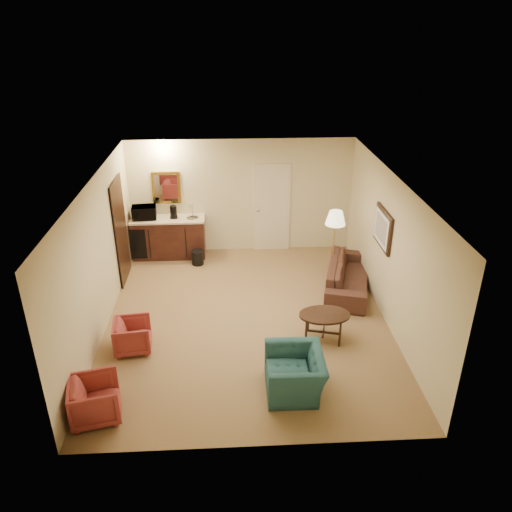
{
  "coord_description": "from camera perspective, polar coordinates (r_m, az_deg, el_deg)",
  "views": [
    {
      "loc": [
        -0.27,
        -7.68,
        5.0
      ],
      "look_at": [
        0.2,
        0.5,
        1.02
      ],
      "focal_mm": 35.0,
      "sensor_mm": 36.0,
      "label": 1
    }
  ],
  "objects": [
    {
      "name": "coffee_maker",
      "position": [
        11.21,
        -9.41,
        4.98
      ],
      "size": [
        0.18,
        0.18,
        0.28
      ],
      "primitive_type": "cylinder",
      "rotation": [
        0.0,
        0.0,
        -0.23
      ],
      "color": "black",
      "rests_on": "wetbar_cabinet"
    },
    {
      "name": "room_walls",
      "position": [
        9.07,
        -1.94,
        4.68
      ],
      "size": [
        5.02,
        6.01,
        2.61
      ],
      "color": "beige",
      "rests_on": "ground"
    },
    {
      "name": "sofa",
      "position": [
        10.09,
        10.55,
        -1.75
      ],
      "size": [
        1.11,
        2.1,
        0.79
      ],
      "primitive_type": "imported",
      "rotation": [
        0.0,
        0.0,
        1.3
      ],
      "color": "black",
      "rests_on": "ground"
    },
    {
      "name": "teal_armchair",
      "position": [
        7.4,
        4.48,
        -12.54
      ],
      "size": [
        0.62,
        0.95,
        0.83
      ],
      "primitive_type": "imported",
      "rotation": [
        0.0,
        0.0,
        -1.58
      ],
      "color": "#225355",
      "rests_on": "ground"
    },
    {
      "name": "microwave",
      "position": [
        11.29,
        -12.68,
        5.03
      ],
      "size": [
        0.55,
        0.34,
        0.36
      ],
      "primitive_type": "imported",
      "rotation": [
        0.0,
        0.0,
        0.09
      ],
      "color": "black",
      "rests_on": "wetbar_cabinet"
    },
    {
      "name": "rose_chair_near",
      "position": [
        8.48,
        -13.92,
        -8.67
      ],
      "size": [
        0.6,
        0.64,
        0.6
      ],
      "primitive_type": "imported",
      "rotation": [
        0.0,
        0.0,
        1.68
      ],
      "color": "maroon",
      "rests_on": "ground"
    },
    {
      "name": "coffee_table",
      "position": [
        8.59,
        7.76,
        -7.96
      ],
      "size": [
        0.98,
        0.78,
        0.49
      ],
      "primitive_type": "cube",
      "rotation": [
        0.0,
        0.0,
        -0.25
      ],
      "color": "black",
      "rests_on": "ground"
    },
    {
      "name": "floor_lamp",
      "position": [
        10.24,
        8.85,
        1.13
      ],
      "size": [
        0.46,
        0.46,
        1.52
      ],
      "primitive_type": "cube",
      "rotation": [
        0.0,
        0.0,
        -0.15
      ],
      "color": "gold",
      "rests_on": "ground"
    },
    {
      "name": "ground",
      "position": [
        9.17,
        -1.05,
        -7.12
      ],
      "size": [
        6.0,
        6.0,
        0.0
      ],
      "primitive_type": "plane",
      "color": "#8C6947",
      "rests_on": "ground"
    },
    {
      "name": "waste_bin",
      "position": [
        11.08,
        -6.7,
        -0.16
      ],
      "size": [
        0.32,
        0.32,
        0.33
      ],
      "primitive_type": "cylinder",
      "rotation": [
        0.0,
        0.0,
        0.26
      ],
      "color": "black",
      "rests_on": "ground"
    },
    {
      "name": "rose_chair_far",
      "position": [
        7.34,
        -17.93,
        -15.18
      ],
      "size": [
        0.73,
        0.76,
        0.66
      ],
      "primitive_type": "imported",
      "rotation": [
        0.0,
        0.0,
        1.79
      ],
      "color": "maroon",
      "rests_on": "ground"
    },
    {
      "name": "wetbar_cabinet",
      "position": [
        11.44,
        -9.92,
        2.12
      ],
      "size": [
        1.64,
        0.58,
        0.92
      ],
      "primitive_type": "cube",
      "color": "#3A1D12",
      "rests_on": "ground"
    }
  ]
}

